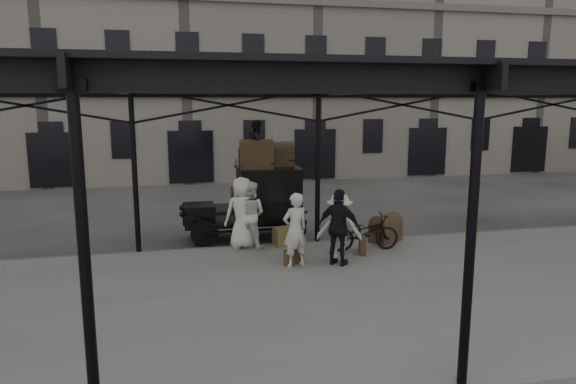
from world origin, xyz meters
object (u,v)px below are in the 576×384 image
at_px(porter_left, 295,230).
at_px(steamer_trunk_platform, 386,230).
at_px(bicycle, 365,232).
at_px(taxi, 258,199).
at_px(steamer_trunk_roof_near, 256,157).
at_px(porter_official, 339,227).

bearing_deg(porter_left, steamer_trunk_platform, -170.00).
relative_size(porter_left, steamer_trunk_platform, 1.99).
bearing_deg(bicycle, taxi, 48.85).
xyz_separation_m(taxi, porter_left, (0.38, -3.34, -0.14)).
relative_size(taxi, steamer_trunk_roof_near, 3.71).
relative_size(taxi, steamer_trunk_platform, 3.96).
bearing_deg(bicycle, steamer_trunk_platform, -48.98).
relative_size(porter_left, bicycle, 0.96).
bearing_deg(steamer_trunk_roof_near, bicycle, -34.50).
bearing_deg(steamer_trunk_platform, porter_official, -171.23).
height_order(steamer_trunk_roof_near, steamer_trunk_platform, steamer_trunk_roof_near).
xyz_separation_m(bicycle, steamer_trunk_roof_near, (-2.60, 2.19, 1.89)).
xyz_separation_m(taxi, porter_official, (1.45, -3.48, -0.10)).
height_order(porter_left, steamer_trunk_platform, porter_left).
bearing_deg(bicycle, porter_left, 115.71).
bearing_deg(porter_left, steamer_trunk_roof_near, -99.47).
distance_m(porter_left, bicycle, 2.36).
distance_m(taxi, steamer_trunk_roof_near, 1.36).
relative_size(porter_left, porter_official, 0.96).
bearing_deg(taxi, steamer_trunk_platform, -26.63).
height_order(taxi, porter_official, taxi).
bearing_deg(porter_official, taxi, -28.29).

